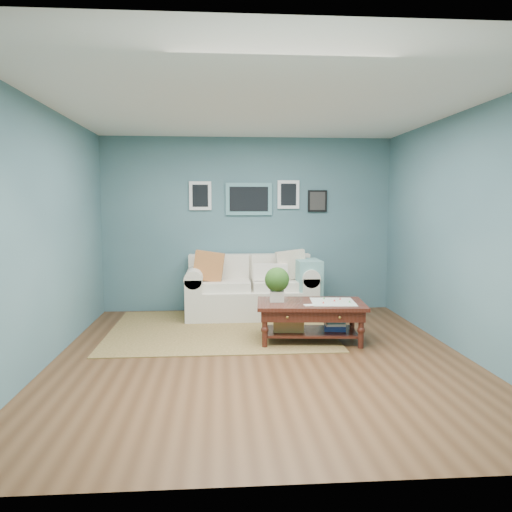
{
  "coord_description": "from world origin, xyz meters",
  "views": [
    {
      "loc": [
        -0.45,
        -5.31,
        1.68
      ],
      "look_at": [
        0.02,
        1.0,
        1.01
      ],
      "focal_mm": 35.0,
      "sensor_mm": 36.0,
      "label": 1
    }
  ],
  "objects": [
    {
      "name": "loveseat",
      "position": [
        0.1,
        2.03,
        0.41
      ],
      "size": [
        1.96,
        0.89,
        1.01
      ],
      "color": "silver",
      "rests_on": "ground"
    },
    {
      "name": "area_rug",
      "position": [
        -0.44,
        1.23,
        0.01
      ],
      "size": [
        2.9,
        2.32,
        0.01
      ],
      "primitive_type": "cube",
      "color": "brown",
      "rests_on": "ground"
    },
    {
      "name": "room_shell",
      "position": [
        0.0,
        0.06,
        1.36
      ],
      "size": [
        5.0,
        5.02,
        2.7
      ],
      "color": "brown",
      "rests_on": "ground"
    },
    {
      "name": "coffee_table",
      "position": [
        0.59,
        0.61,
        0.4
      ],
      "size": [
        1.35,
        0.87,
        0.91
      ],
      "rotation": [
        0.0,
        0.0,
        -0.09
      ],
      "color": "#331209",
      "rests_on": "ground"
    }
  ]
}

